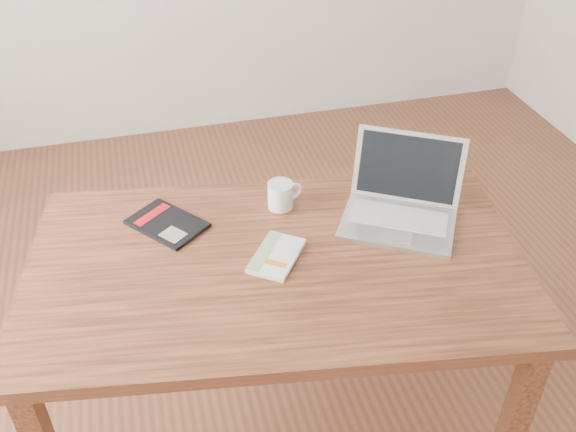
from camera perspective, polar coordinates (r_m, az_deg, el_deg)
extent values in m
plane|color=brown|center=(2.50, 1.86, -13.59)|extent=(4.00, 4.00, 0.00)
cube|color=#582E1A|center=(1.81, -1.04, -4.39)|extent=(1.50, 1.01, 0.04)
cube|color=#582E1A|center=(2.01, 19.28, -17.42)|extent=(0.07, 0.07, 0.71)
cube|color=#582E1A|center=(2.37, -17.28, -6.67)|extent=(0.07, 0.07, 0.71)
cube|color=#582E1A|center=(2.43, 13.55, -4.71)|extent=(0.07, 0.07, 0.71)
cube|color=beige|center=(1.80, -1.03, -3.57)|extent=(0.20, 0.22, 0.01)
cube|color=white|center=(1.80, -1.03, -3.55)|extent=(0.20, 0.21, 0.02)
cube|color=gray|center=(1.81, -2.12, -3.08)|extent=(0.14, 0.17, 0.00)
cube|color=orange|center=(1.76, -1.10, -4.24)|extent=(0.06, 0.05, 0.00)
cube|color=black|center=(1.95, -10.70, -0.66)|extent=(0.25, 0.27, 0.01)
cube|color=#B70D14|center=(1.99, -11.99, 0.13)|extent=(0.12, 0.10, 0.00)
cube|color=gray|center=(1.90, -10.18, -1.62)|extent=(0.09, 0.09, 0.00)
cube|color=silver|center=(1.94, 9.70, -0.75)|extent=(0.40, 0.37, 0.02)
cube|color=silver|center=(1.96, 9.84, -0.08)|extent=(0.31, 0.25, 0.00)
cube|color=#BCBCC1|center=(1.88, 9.42, -1.78)|extent=(0.11, 0.09, 0.00)
cube|color=silver|center=(2.00, 10.64, 4.31)|extent=(0.32, 0.23, 0.21)
cube|color=black|center=(1.99, 10.63, 4.28)|extent=(0.29, 0.21, 0.19)
cylinder|color=white|center=(1.97, -0.68, 1.87)|extent=(0.08, 0.08, 0.08)
cylinder|color=black|center=(1.95, -0.69, 2.79)|extent=(0.06, 0.06, 0.01)
torus|color=white|center=(1.99, 0.48, 2.22)|extent=(0.06, 0.02, 0.06)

